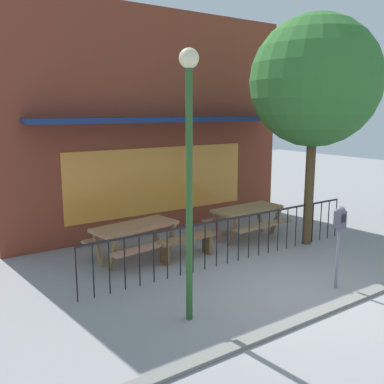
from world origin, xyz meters
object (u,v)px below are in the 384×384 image
at_px(patio_bench, 187,243).
at_px(parking_meter_near, 340,225).
at_px(picnic_table_right, 247,214).
at_px(street_lamp, 189,149).
at_px(picnic_table_left, 135,232).
at_px(street_tree, 315,82).

bearing_deg(patio_bench, parking_meter_near, -64.40).
bearing_deg(picnic_table_right, street_lamp, -142.85).
xyz_separation_m(picnic_table_right, patio_bench, (-2.08, -0.41, -0.26)).
height_order(picnic_table_left, patio_bench, picnic_table_left).
distance_m(patio_bench, street_lamp, 3.51).
distance_m(picnic_table_left, patio_bench, 1.11).
bearing_deg(parking_meter_near, picnic_table_right, 77.10).
xyz_separation_m(picnic_table_right, parking_meter_near, (-0.73, -3.21, 0.55)).
bearing_deg(street_tree, picnic_table_right, 127.25).
relative_size(street_tree, street_lamp, 1.32).
relative_size(parking_meter_near, street_lamp, 0.38).
bearing_deg(picnic_table_left, parking_meter_near, -55.48).
bearing_deg(parking_meter_near, street_lamp, 169.50).
distance_m(patio_bench, parking_meter_near, 3.21).
bearing_deg(patio_bench, street_lamp, -122.86).
bearing_deg(patio_bench, picnic_table_right, 11.17).
relative_size(picnic_table_left, street_lamp, 0.50).
xyz_separation_m(patio_bench, street_lamp, (-1.47, -2.28, 2.23)).
xyz_separation_m(parking_meter_near, street_tree, (1.61, 2.06, 2.59)).
relative_size(picnic_table_right, street_lamp, 0.47).
height_order(picnic_table_right, parking_meter_near, parking_meter_near).
height_order(parking_meter_near, street_lamp, street_lamp).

